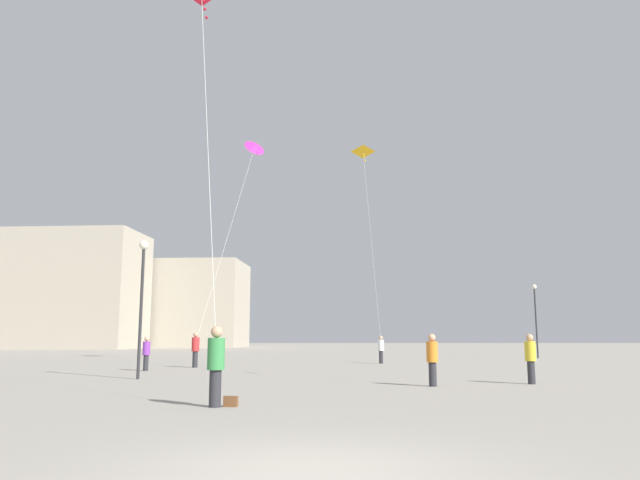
# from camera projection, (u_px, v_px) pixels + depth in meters

# --- Properties ---
(ground_plane) EXTENTS (300.00, 300.00, 0.00)m
(ground_plane) POSITION_uv_depth(u_px,v_px,m) (310.00, 471.00, 7.26)
(ground_plane) COLOR #9E9689
(person_in_green) EXTENTS (0.40, 0.40, 1.84)m
(person_in_green) POSITION_uv_depth(u_px,v_px,m) (216.00, 362.00, 13.98)
(person_in_green) COLOR #2D2D33
(person_in_green) RESTS_ON ground_plane
(person_in_red) EXTENTS (0.40, 0.40, 1.83)m
(person_in_red) POSITION_uv_depth(u_px,v_px,m) (195.00, 348.00, 31.84)
(person_in_red) COLOR #2D2D33
(person_in_red) RESTS_ON ground_plane
(person_in_purple) EXTENTS (0.35, 0.35, 1.60)m
(person_in_purple) POSITION_uv_depth(u_px,v_px,m) (146.00, 352.00, 28.72)
(person_in_purple) COLOR #2D2D33
(person_in_purple) RESTS_ON ground_plane
(person_in_orange) EXTENTS (0.37, 0.37, 1.69)m
(person_in_orange) POSITION_uv_depth(u_px,v_px,m) (432.00, 357.00, 19.78)
(person_in_orange) COLOR #2D2D33
(person_in_orange) RESTS_ON ground_plane
(person_in_white) EXTENTS (0.36, 0.36, 1.65)m
(person_in_white) POSITION_uv_depth(u_px,v_px,m) (381.00, 348.00, 36.58)
(person_in_white) COLOR #2D2D33
(person_in_white) RESTS_ON ground_plane
(person_in_yellow) EXTENTS (0.37, 0.37, 1.69)m
(person_in_yellow) POSITION_uv_depth(u_px,v_px,m) (530.00, 356.00, 20.73)
(person_in_yellow) COLOR #2D2D33
(person_in_yellow) RESTS_ON ground_plane
(kite_crimson_delta) EXTENTS (1.84, 3.71, 11.23)m
(kite_crimson_delta) POSITION_uv_depth(u_px,v_px,m) (202.00, 2.00, 18.84)
(kite_crimson_delta) COLOR red
(kite_amber_delta) EXTENTS (1.77, 5.27, 10.65)m
(kite_amber_delta) POSITION_uv_depth(u_px,v_px,m) (364.00, 159.00, 33.65)
(kite_amber_delta) COLOR yellow
(kite_magenta_diamond) EXTENTS (3.02, 7.31, 13.37)m
(kite_magenta_diamond) POSITION_uv_depth(u_px,v_px,m) (255.00, 148.00, 40.25)
(kite_magenta_diamond) COLOR #D12899
(building_left_hall) EXTENTS (23.81, 12.95, 15.91)m
(building_left_hall) POSITION_uv_depth(u_px,v_px,m) (56.00, 290.00, 83.87)
(building_left_hall) COLOR #B2A893
(building_left_hall) RESTS_ON ground_plane
(building_centre_hall) EXTENTS (13.51, 13.58, 13.18)m
(building_centre_hall) POSITION_uv_depth(u_px,v_px,m) (202.00, 305.00, 95.31)
(building_centre_hall) COLOR #B2A893
(building_centre_hall) RESTS_ON ground_plane
(lamppost_east) EXTENTS (0.36, 0.36, 5.32)m
(lamppost_east) POSITION_uv_depth(u_px,v_px,m) (142.00, 286.00, 23.54)
(lamppost_east) COLOR #2D2D30
(lamppost_east) RESTS_ON ground_plane
(lamppost_west) EXTENTS (0.36, 0.36, 5.55)m
(lamppost_west) POSITION_uv_depth(u_px,v_px,m) (535.00, 309.00, 46.12)
(lamppost_west) COLOR #2D2D30
(lamppost_west) RESTS_ON ground_plane
(handbag_beside_flyer) EXTENTS (0.34, 0.19, 0.24)m
(handbag_beside_flyer) POSITION_uv_depth(u_px,v_px,m) (231.00, 401.00, 13.94)
(handbag_beside_flyer) COLOR brown
(handbag_beside_flyer) RESTS_ON ground_plane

